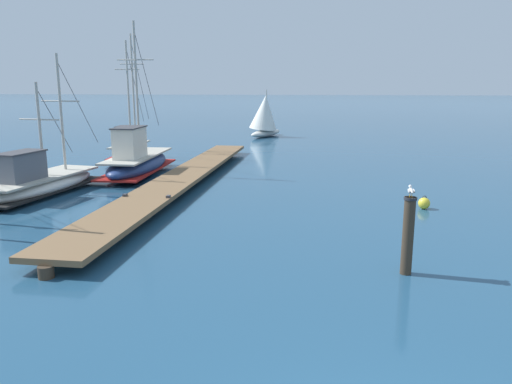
{
  "coord_description": "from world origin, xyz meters",
  "views": [
    {
      "loc": [
        -1.16,
        -4.47,
        4.36
      ],
      "look_at": [
        -2.76,
        9.0,
        1.4
      ],
      "focal_mm": 34.79,
      "sensor_mm": 36.0,
      "label": 1
    }
  ],
  "objects_px": {
    "fishing_boat_6": "(137,161)",
    "distant_sailboat": "(265,115)",
    "perched_seagull": "(411,191)",
    "fishing_boat_1": "(37,182)",
    "fishing_boat_0": "(130,148)",
    "mooring_buoy": "(424,203)",
    "mooring_piling": "(408,235)"
  },
  "relations": [
    {
      "from": "fishing_boat_0",
      "to": "mooring_piling",
      "type": "xyz_separation_m",
      "value": [
        13.02,
        -16.68,
        0.31
      ]
    },
    {
      "from": "mooring_piling",
      "to": "mooring_buoy",
      "type": "distance_m",
      "value": 6.69
    },
    {
      "from": "distant_sailboat",
      "to": "perched_seagull",
      "type": "bearing_deg",
      "value": -78.06
    },
    {
      "from": "fishing_boat_0",
      "to": "distant_sailboat",
      "type": "distance_m",
      "value": 15.17
    },
    {
      "from": "fishing_boat_6",
      "to": "perched_seagull",
      "type": "height_order",
      "value": "fishing_boat_6"
    },
    {
      "from": "mooring_piling",
      "to": "mooring_buoy",
      "type": "height_order",
      "value": "mooring_piling"
    },
    {
      "from": "fishing_boat_6",
      "to": "perched_seagull",
      "type": "relative_size",
      "value": 19.2
    },
    {
      "from": "fishing_boat_6",
      "to": "mooring_piling",
      "type": "relative_size",
      "value": 3.93
    },
    {
      "from": "fishing_boat_1",
      "to": "distant_sailboat",
      "type": "distance_m",
      "value": 24.34
    },
    {
      "from": "perched_seagull",
      "to": "mooring_buoy",
      "type": "distance_m",
      "value": 6.89
    },
    {
      "from": "fishing_boat_1",
      "to": "distant_sailboat",
      "type": "relative_size",
      "value": 1.59
    },
    {
      "from": "fishing_boat_1",
      "to": "perched_seagull",
      "type": "xyz_separation_m",
      "value": [
        13.16,
        -6.94,
        1.46
      ]
    },
    {
      "from": "distant_sailboat",
      "to": "mooring_piling",
      "type": "bearing_deg",
      "value": -78.06
    },
    {
      "from": "fishing_boat_6",
      "to": "distant_sailboat",
      "type": "relative_size",
      "value": 1.55
    },
    {
      "from": "fishing_boat_0",
      "to": "mooring_piling",
      "type": "height_order",
      "value": "fishing_boat_0"
    },
    {
      "from": "fishing_boat_6",
      "to": "perched_seagull",
      "type": "distance_m",
      "value": 15.91
    },
    {
      "from": "fishing_boat_0",
      "to": "mooring_buoy",
      "type": "bearing_deg",
      "value": -34.82
    },
    {
      "from": "fishing_boat_1",
      "to": "distant_sailboat",
      "type": "xyz_separation_m",
      "value": [
        6.75,
        23.35,
        1.24
      ]
    },
    {
      "from": "fishing_boat_1",
      "to": "perched_seagull",
      "type": "relative_size",
      "value": 19.68
    },
    {
      "from": "fishing_boat_0",
      "to": "fishing_boat_6",
      "type": "distance_m",
      "value": 5.51
    },
    {
      "from": "fishing_boat_1",
      "to": "mooring_piling",
      "type": "xyz_separation_m",
      "value": [
        13.16,
        -6.93,
        0.42
      ]
    },
    {
      "from": "fishing_boat_0",
      "to": "mooring_buoy",
      "type": "xyz_separation_m",
      "value": [
        14.75,
        -10.26,
        -0.44
      ]
    },
    {
      "from": "fishing_boat_1",
      "to": "fishing_boat_0",
      "type": "bearing_deg",
      "value": 89.16
    },
    {
      "from": "distant_sailboat",
      "to": "mooring_buoy",
      "type": "bearing_deg",
      "value": -71.17
    },
    {
      "from": "fishing_boat_1",
      "to": "distant_sailboat",
      "type": "bearing_deg",
      "value": 73.87
    },
    {
      "from": "fishing_boat_6",
      "to": "mooring_buoy",
      "type": "height_order",
      "value": "fishing_boat_6"
    },
    {
      "from": "fishing_boat_0",
      "to": "fishing_boat_1",
      "type": "relative_size",
      "value": 0.98
    },
    {
      "from": "fishing_boat_6",
      "to": "distant_sailboat",
      "type": "bearing_deg",
      "value": 76.87
    },
    {
      "from": "perched_seagull",
      "to": "fishing_boat_1",
      "type": "bearing_deg",
      "value": 152.19
    },
    {
      "from": "fishing_boat_0",
      "to": "mooring_buoy",
      "type": "distance_m",
      "value": 17.97
    },
    {
      "from": "perched_seagull",
      "to": "distant_sailboat",
      "type": "bearing_deg",
      "value": 101.94
    },
    {
      "from": "mooring_piling",
      "to": "fishing_boat_1",
      "type": "bearing_deg",
      "value": 152.21
    }
  ]
}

